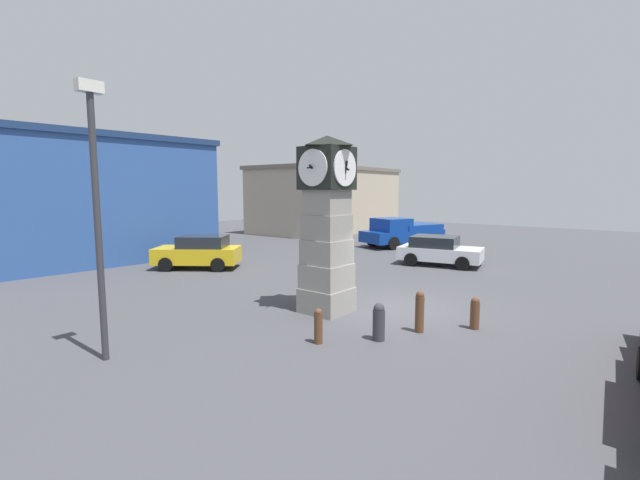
{
  "coord_description": "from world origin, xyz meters",
  "views": [
    {
      "loc": [
        -11.67,
        -6.31,
        3.66
      ],
      "look_at": [
        -0.72,
        2.58,
        1.99
      ],
      "focal_mm": 24.0,
      "sensor_mm": 36.0,
      "label": 1
    }
  ],
  "objects_px": {
    "bollard_near_tower": "(318,326)",
    "bollard_far_row": "(420,311)",
    "clock_tower": "(327,225)",
    "car_silver_hatch": "(439,250)",
    "bollard_end_row": "(475,313)",
    "car_end_of_row": "(199,252)",
    "street_lamp_near_road": "(96,202)",
    "bollard_mid_row": "(379,322)",
    "pickup_truck": "(402,232)"
  },
  "relations": [
    {
      "from": "car_end_of_row",
      "to": "street_lamp_near_road",
      "type": "height_order",
      "value": "street_lamp_near_road"
    },
    {
      "from": "bollard_end_row",
      "to": "street_lamp_near_road",
      "type": "relative_size",
      "value": 0.15
    },
    {
      "from": "bollard_near_tower",
      "to": "bollard_mid_row",
      "type": "bearing_deg",
      "value": -42.67
    },
    {
      "from": "bollard_near_tower",
      "to": "street_lamp_near_road",
      "type": "bearing_deg",
      "value": 141.11
    },
    {
      "from": "pickup_truck",
      "to": "bollard_far_row",
      "type": "bearing_deg",
      "value": -150.25
    },
    {
      "from": "street_lamp_near_road",
      "to": "pickup_truck",
      "type": "bearing_deg",
      "value": 10.95
    },
    {
      "from": "bollard_near_tower",
      "to": "car_end_of_row",
      "type": "xyz_separation_m",
      "value": [
        4.08,
        10.52,
        0.35
      ]
    },
    {
      "from": "bollard_mid_row",
      "to": "bollard_far_row",
      "type": "relative_size",
      "value": 0.86
    },
    {
      "from": "clock_tower",
      "to": "pickup_truck",
      "type": "distance_m",
      "value": 15.94
    },
    {
      "from": "car_end_of_row",
      "to": "bollard_near_tower",
      "type": "bearing_deg",
      "value": -111.2
    },
    {
      "from": "bollard_near_tower",
      "to": "car_end_of_row",
      "type": "height_order",
      "value": "car_end_of_row"
    },
    {
      "from": "bollard_near_tower",
      "to": "street_lamp_near_road",
      "type": "distance_m",
      "value": 5.57
    },
    {
      "from": "clock_tower",
      "to": "bollard_mid_row",
      "type": "relative_size",
      "value": 5.61
    },
    {
      "from": "bollard_end_row",
      "to": "car_end_of_row",
      "type": "relative_size",
      "value": 0.21
    },
    {
      "from": "bollard_near_tower",
      "to": "bollard_end_row",
      "type": "relative_size",
      "value": 1.0
    },
    {
      "from": "car_silver_hatch",
      "to": "pickup_truck",
      "type": "distance_m",
      "value": 7.0
    },
    {
      "from": "bollard_mid_row",
      "to": "car_end_of_row",
      "type": "height_order",
      "value": "car_end_of_row"
    },
    {
      "from": "bollard_end_row",
      "to": "car_end_of_row",
      "type": "bearing_deg",
      "value": 87.15
    },
    {
      "from": "bollard_far_row",
      "to": "clock_tower",
      "type": "bearing_deg",
      "value": 90.86
    },
    {
      "from": "bollard_mid_row",
      "to": "bollard_far_row",
      "type": "height_order",
      "value": "bollard_far_row"
    },
    {
      "from": "bollard_near_tower",
      "to": "bollard_end_row",
      "type": "height_order",
      "value": "bollard_end_row"
    },
    {
      "from": "bollard_far_row",
      "to": "car_end_of_row",
      "type": "xyz_separation_m",
      "value": [
        1.8,
        12.03,
        0.23
      ]
    },
    {
      "from": "car_end_of_row",
      "to": "bollard_end_row",
      "type": "bearing_deg",
      "value": -92.85
    },
    {
      "from": "bollard_end_row",
      "to": "bollard_mid_row",
      "type": "bearing_deg",
      "value": 147.04
    },
    {
      "from": "clock_tower",
      "to": "bollard_far_row",
      "type": "xyz_separation_m",
      "value": [
        0.04,
        -3.01,
        -2.08
      ]
    },
    {
      "from": "clock_tower",
      "to": "car_silver_hatch",
      "type": "xyz_separation_m",
      "value": [
        9.73,
        0.72,
        -1.9
      ]
    },
    {
      "from": "bollard_end_row",
      "to": "pickup_truck",
      "type": "relative_size",
      "value": 0.15
    },
    {
      "from": "clock_tower",
      "to": "bollard_far_row",
      "type": "bearing_deg",
      "value": -89.14
    },
    {
      "from": "clock_tower",
      "to": "bollard_end_row",
      "type": "height_order",
      "value": "clock_tower"
    },
    {
      "from": "clock_tower",
      "to": "car_silver_hatch",
      "type": "distance_m",
      "value": 9.94
    },
    {
      "from": "car_silver_hatch",
      "to": "bollard_near_tower",
      "type": "bearing_deg",
      "value": -169.48
    },
    {
      "from": "bollard_near_tower",
      "to": "pickup_truck",
      "type": "height_order",
      "value": "pickup_truck"
    },
    {
      "from": "clock_tower",
      "to": "bollard_end_row",
      "type": "relative_size",
      "value": 6.07
    },
    {
      "from": "bollard_mid_row",
      "to": "bollard_end_row",
      "type": "relative_size",
      "value": 1.08
    },
    {
      "from": "bollard_mid_row",
      "to": "pickup_truck",
      "type": "distance_m",
      "value": 17.9
    },
    {
      "from": "bollard_end_row",
      "to": "pickup_truck",
      "type": "height_order",
      "value": "pickup_truck"
    },
    {
      "from": "bollard_mid_row",
      "to": "bollard_far_row",
      "type": "bearing_deg",
      "value": -22.72
    },
    {
      "from": "car_silver_hatch",
      "to": "car_end_of_row",
      "type": "xyz_separation_m",
      "value": [
        -7.89,
        8.3,
        0.05
      ]
    },
    {
      "from": "bollard_far_row",
      "to": "pickup_truck",
      "type": "relative_size",
      "value": 0.18
    },
    {
      "from": "bollard_near_tower",
      "to": "pickup_truck",
      "type": "distance_m",
      "value": 18.48
    },
    {
      "from": "clock_tower",
      "to": "car_silver_hatch",
      "type": "relative_size",
      "value": 1.26
    },
    {
      "from": "bollard_mid_row",
      "to": "car_end_of_row",
      "type": "distance_m",
      "value": 11.92
    },
    {
      "from": "bollard_near_tower",
      "to": "bollard_far_row",
      "type": "height_order",
      "value": "bollard_far_row"
    },
    {
      "from": "bollard_end_row",
      "to": "car_silver_hatch",
      "type": "bearing_deg",
      "value": 29.08
    },
    {
      "from": "bollard_far_row",
      "to": "street_lamp_near_road",
      "type": "distance_m",
      "value": 7.96
    },
    {
      "from": "bollard_far_row",
      "to": "pickup_truck",
      "type": "distance_m",
      "value": 17.08
    },
    {
      "from": "car_silver_hatch",
      "to": "street_lamp_near_road",
      "type": "relative_size",
      "value": 0.71
    },
    {
      "from": "clock_tower",
      "to": "pickup_truck",
      "type": "xyz_separation_m",
      "value": [
        14.87,
        5.47,
        -1.7
      ]
    },
    {
      "from": "car_silver_hatch",
      "to": "car_end_of_row",
      "type": "height_order",
      "value": "car_end_of_row"
    },
    {
      "from": "clock_tower",
      "to": "bollard_mid_row",
      "type": "height_order",
      "value": "clock_tower"
    }
  ]
}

